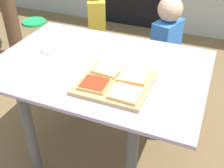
{
  "coord_description": "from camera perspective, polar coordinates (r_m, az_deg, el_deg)",
  "views": [
    {
      "loc": [
        0.57,
        -1.2,
        1.54
      ],
      "look_at": [
        0.08,
        0.0,
        0.64
      ],
      "focal_mm": 44.37,
      "sensor_mm": 36.0,
      "label": 1
    }
  ],
  "objects": [
    {
      "name": "plate_white_left",
      "position": [
        1.75,
        -11.54,
        7.33
      ],
      "size": [
        0.18,
        0.18,
        0.01
      ],
      "primitive_type": "cylinder",
      "color": "silver",
      "rests_on": "dining_table"
    },
    {
      "name": "child_left",
      "position": [
        2.43,
        -3.1,
        11.21
      ],
      "size": [
        0.23,
        0.28,
        1.0
      ],
      "color": "#2E4D67",
      "rests_on": "ground"
    },
    {
      "name": "pizza_slice_near_left",
      "position": [
        1.34,
        -3.6,
        0.01
      ],
      "size": [
        0.14,
        0.13,
        0.02
      ],
      "color": "tan",
      "rests_on": "cutting_board"
    },
    {
      "name": "cutting_board",
      "position": [
        1.38,
        0.62,
        0.17
      ],
      "size": [
        0.35,
        0.33,
        0.02
      ],
      "primitive_type": "cube",
      "color": "tan",
      "rests_on": "dining_table"
    },
    {
      "name": "pizza_slice_far_left",
      "position": [
        1.45,
        -0.76,
        3.11
      ],
      "size": [
        0.15,
        0.14,
        0.02
      ],
      "color": "tan",
      "rests_on": "cutting_board"
    },
    {
      "name": "pizza_slice_near_right",
      "position": [
        1.27,
        2.91,
        -1.93
      ],
      "size": [
        0.14,
        0.14,
        0.02
      ],
      "color": "tan",
      "rests_on": "cutting_board"
    },
    {
      "name": "dining_table",
      "position": [
        1.63,
        -2.54,
        -0.24
      ],
      "size": [
        1.19,
        0.83,
        0.75
      ],
      "color": "#AD9AB5",
      "rests_on": "ground"
    },
    {
      "name": "child_right",
      "position": [
        2.2,
        10.96,
        7.36
      ],
      "size": [
        0.21,
        0.27,
        0.95
      ],
      "color": "#362552",
      "rests_on": "ground"
    },
    {
      "name": "ground_plane",
      "position": [
        2.04,
        -2.09,
        -14.35
      ],
      "size": [
        16.0,
        16.0,
        0.0
      ],
      "primitive_type": "plane",
      "color": "brown"
    },
    {
      "name": "pizza_slice_far_right",
      "position": [
        1.4,
        4.36,
        1.65
      ],
      "size": [
        0.15,
        0.14,
        0.02
      ],
      "color": "tan",
      "rests_on": "cutting_board"
    },
    {
      "name": "garden_hose_coil",
      "position": [
        4.18,
        -15.77,
        12.21
      ],
      "size": [
        0.33,
        0.33,
        0.04
      ],
      "primitive_type": "cylinder",
      "color": "#20C25D",
      "rests_on": "ground"
    },
    {
      "name": "plate_white_right",
      "position": [
        1.52,
        6.43,
        3.41
      ],
      "size": [
        0.18,
        0.18,
        0.01
      ],
      "primitive_type": "cylinder",
      "color": "white",
      "rests_on": "dining_table"
    }
  ]
}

